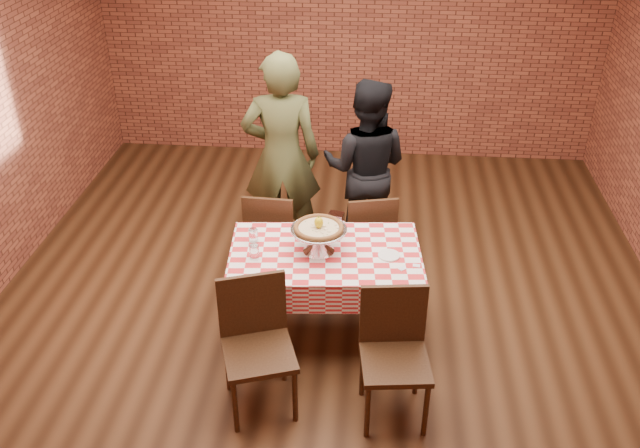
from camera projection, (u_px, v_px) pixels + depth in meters
The scene contains 19 objects.
ground at pixel (327, 306), 5.58m from camera, with size 6.00×6.00×0.00m, color black.
back_wall at pixel (350, 30), 7.39m from camera, with size 5.50×5.50×0.00m, color brown.
table at pixel (325, 295), 5.08m from camera, with size 1.35×0.81×0.75m, color #3B2412.
tablecloth at pixel (325, 266), 4.94m from camera, with size 1.39×0.85×0.23m, color red, non-canonical shape.
pizza_stand at pixel (319, 240), 4.86m from camera, with size 0.41×0.41×0.18m, color silver, non-canonical shape.
pizza at pixel (319, 228), 4.81m from camera, with size 0.36×0.36×0.03m, color beige.
lemon at pixel (319, 222), 4.78m from camera, with size 0.06×0.06×0.08m, color yellow.
water_glass_left at pixel (254, 252), 4.79m from camera, with size 0.07×0.07×0.11m, color white.
water_glass_right at pixel (253, 236), 4.97m from camera, with size 0.07×0.07×0.11m, color white.
side_plate at pixel (389, 255), 4.84m from camera, with size 0.16×0.16×0.01m, color white.
sweetener_packet_a at pixel (402, 269), 4.70m from camera, with size 0.05×0.04×0.01m, color white.
sweetener_packet_b at pixel (416, 266), 4.73m from camera, with size 0.05×0.04×0.01m, color white.
condiment_caddy at pixel (336, 222), 5.09m from camera, with size 0.11×0.09×0.15m, color silver.
chair_near_left at pixel (259, 352), 4.41m from camera, with size 0.45×0.45×0.93m, color #3B2412, non-canonical shape.
chair_near_right at pixel (395, 362), 4.34m from camera, with size 0.43×0.43×0.91m, color #3B2412, non-canonical shape.
chair_far_left at pixel (274, 234), 5.69m from camera, with size 0.41×0.41×0.89m, color #3B2412, non-canonical shape.
chair_far_right at pixel (367, 236), 5.67m from camera, with size 0.40×0.40×0.88m, color #3B2412, non-canonical shape.
diner_olive at pixel (281, 157), 5.87m from camera, with size 0.67×0.44×1.85m, color #434625.
diner_black at pixel (366, 168), 5.95m from camera, with size 0.78×0.61×1.61m, color black.
Camera 1 is at (0.33, -4.42, 3.44)m, focal length 38.28 mm.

